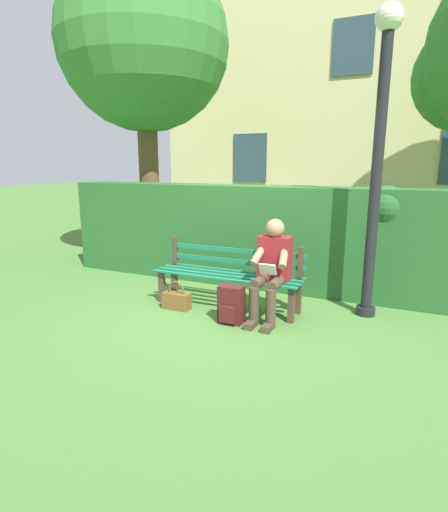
# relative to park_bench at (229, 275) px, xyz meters

# --- Properties ---
(ground) EXTENTS (60.00, 60.00, 0.00)m
(ground) POSITION_rel_park_bench_xyz_m (0.00, 0.06, -0.42)
(ground) COLOR #477533
(park_bench) EXTENTS (1.92, 0.48, 0.83)m
(park_bench) POSITION_rel_park_bench_xyz_m (0.00, 0.00, 0.00)
(park_bench) COLOR #4C3828
(park_bench) RESTS_ON ground
(person_seated) EXTENTS (0.44, 0.73, 1.17)m
(person_seated) POSITION_rel_park_bench_xyz_m (-0.61, 0.16, 0.20)
(person_seated) COLOR maroon
(person_seated) RESTS_ON ground
(hedge_backdrop) EXTENTS (6.15, 0.66, 1.54)m
(hedge_backdrop) POSITION_rel_park_bench_xyz_m (0.08, -1.07, 0.35)
(hedge_backdrop) COLOR #265B28
(hedge_backdrop) RESTS_ON ground
(tree) EXTENTS (3.15, 3.00, 5.37)m
(tree) POSITION_rel_park_bench_xyz_m (2.62, -1.98, 3.36)
(tree) COLOR brown
(tree) RESTS_ON ground
(building_facade) EXTENTS (9.64, 3.01, 7.01)m
(building_facade) POSITION_rel_park_bench_xyz_m (-0.55, -7.01, 3.08)
(building_facade) COLOR beige
(building_facade) RESTS_ON ground
(backpack) EXTENTS (0.28, 0.25, 0.44)m
(backpack) POSITION_rel_park_bench_xyz_m (-0.25, 0.51, -0.21)
(backpack) COLOR #4C1919
(backpack) RESTS_ON ground
(handbag) EXTENTS (0.36, 0.15, 0.37)m
(handbag) POSITION_rel_park_bench_xyz_m (0.56, 0.38, -0.30)
(handbag) COLOR brown
(handbag) RESTS_ON ground
(lamp_post) EXTENTS (0.29, 0.29, 3.44)m
(lamp_post) POSITION_rel_park_bench_xyz_m (-1.64, -0.41, 1.60)
(lamp_post) COLOR black
(lamp_post) RESTS_ON ground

